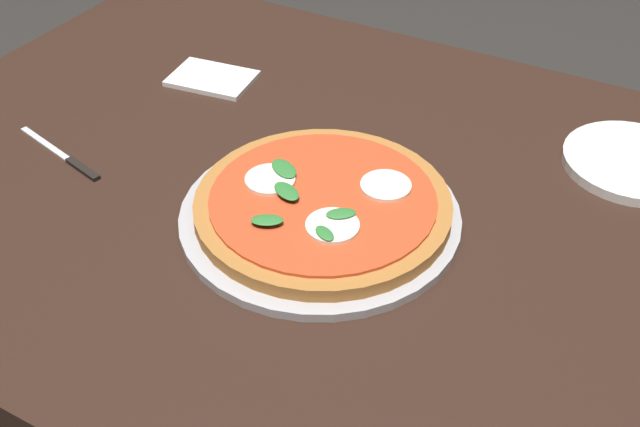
# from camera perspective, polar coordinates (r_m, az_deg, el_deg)

# --- Properties ---
(dining_table) EXTENTS (1.26, 0.92, 0.76)m
(dining_table) POSITION_cam_1_polar(r_m,az_deg,el_deg) (1.11, -0.65, -2.32)
(dining_table) COLOR black
(dining_table) RESTS_ON ground_plane
(serving_tray) EXTENTS (0.35, 0.35, 0.01)m
(serving_tray) POSITION_cam_1_polar(r_m,az_deg,el_deg) (0.98, -0.00, -0.18)
(serving_tray) COLOR #B2B2B7
(serving_tray) RESTS_ON dining_table
(pizza) EXTENTS (0.32, 0.32, 0.03)m
(pizza) POSITION_cam_1_polar(r_m,az_deg,el_deg) (0.97, 0.20, 0.69)
(pizza) COLOR #B27033
(pizza) RESTS_ON serving_tray
(plate_white) EXTENTS (0.19, 0.19, 0.01)m
(plate_white) POSITION_cam_1_polar(r_m,az_deg,el_deg) (1.15, 21.77, 3.50)
(plate_white) COLOR white
(plate_white) RESTS_ON dining_table
(napkin) EXTENTS (0.14, 0.11, 0.01)m
(napkin) POSITION_cam_1_polar(r_m,az_deg,el_deg) (1.28, -7.84, 9.70)
(napkin) COLOR white
(napkin) RESTS_ON dining_table
(knife) EXTENTS (0.18, 0.05, 0.01)m
(knife) POSITION_cam_1_polar(r_m,az_deg,el_deg) (1.14, -17.81, 3.78)
(knife) COLOR black
(knife) RESTS_ON dining_table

